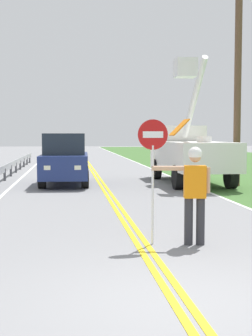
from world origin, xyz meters
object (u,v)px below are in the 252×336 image
(utility_bucket_truck, at_px, (188,150))
(flagger_worker, at_px, (194,189))
(stop_sign_paddle, at_px, (153,153))
(oncoming_suv_nearest, at_px, (65,159))
(utility_pole_near, at_px, (238,80))

(utility_bucket_truck, bearing_deg, flagger_worker, -103.58)
(stop_sign_paddle, relative_size, utility_bucket_truck, 0.34)
(flagger_worker, height_order, stop_sign_paddle, stop_sign_paddle)
(oncoming_suv_nearest, relative_size, utility_pole_near, 0.58)
(flagger_worker, height_order, oncoming_suv_nearest, oncoming_suv_nearest)
(flagger_worker, relative_size, utility_pole_near, 0.23)
(flagger_worker, relative_size, utility_bucket_truck, 0.27)
(flagger_worker, xyz_separation_m, stop_sign_paddle, (-0.76, 0.11, 0.66))
(utility_bucket_truck, bearing_deg, oncoming_suv_nearest, -176.98)
(stop_sign_paddle, xyz_separation_m, oncoming_suv_nearest, (-1.70, 11.08, -0.65))
(utility_pole_near, bearing_deg, oncoming_suv_nearest, 168.74)
(utility_bucket_truck, distance_m, oncoming_suv_nearest, 5.25)
(utility_bucket_truck, height_order, oncoming_suv_nearest, utility_bucket_truck)
(utility_pole_near, bearing_deg, flagger_worker, -113.87)
(oncoming_suv_nearest, distance_m, utility_pole_near, 7.63)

